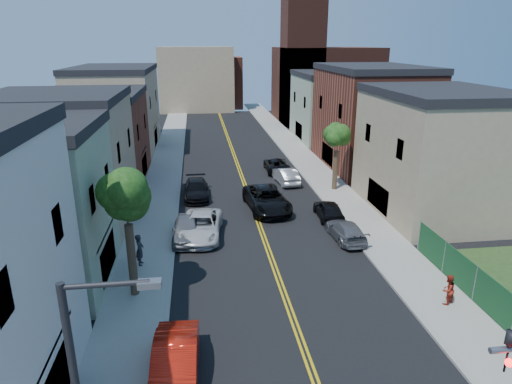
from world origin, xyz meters
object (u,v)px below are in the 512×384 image
object	(u,v)px
red_sedan	(175,365)
silver_car_right	(286,175)
grey_car_right	(346,231)
dark_car_right_far	(277,165)
white_pickup	(201,226)
black_car_left	(196,190)
pedestrian_left	(140,250)
grey_car_left	(187,229)
pedestrian_right	(448,290)
black_suv_lane	(267,199)
black_car_right	(329,210)

from	to	relation	value
red_sedan	silver_car_right	distance (m)	27.26
grey_car_right	dark_car_right_far	bearing A→B (deg)	-87.37
white_pickup	black_car_left	xyz separation A→B (m)	(-0.30, 8.36, -0.06)
silver_car_right	dark_car_right_far	bearing A→B (deg)	-94.44
grey_car_right	pedestrian_left	distance (m)	13.64
grey_car_left	pedestrian_left	size ratio (longest dim) A/B	2.38
dark_car_right_far	pedestrian_right	xyz separation A→B (m)	(4.20, -26.06, 0.26)
white_pickup	pedestrian_right	size ratio (longest dim) A/B	3.58
black_car_left	grey_car_left	bearing A→B (deg)	-95.41
grey_car_right	dark_car_right_far	distance (m)	17.52
dark_car_right_far	black_suv_lane	bearing A→B (deg)	76.91
grey_car_right	black_car_right	size ratio (longest dim) A/B	1.05
black_car_left	pedestrian_left	distance (m)	12.73
black_suv_lane	pedestrian_right	bearing A→B (deg)	-70.22
grey_car_left	black_suv_lane	size ratio (longest dim) A/B	0.72
black_car_left	black_suv_lane	size ratio (longest dim) A/B	0.80
red_sedan	dark_car_right_far	size ratio (longest dim) A/B	1.01
red_sedan	white_pickup	world-z (taller)	red_sedan
white_pickup	grey_car_right	size ratio (longest dim) A/B	1.29
black_car_left	grey_car_right	distance (m)	14.23
black_suv_lane	white_pickup	bearing A→B (deg)	-143.86
red_sedan	silver_car_right	bearing A→B (deg)	71.69
pedestrian_left	black_car_left	bearing A→B (deg)	-13.06
pedestrian_left	pedestrian_right	world-z (taller)	pedestrian_left
red_sedan	black_car_left	distance (m)	22.41
white_pickup	black_car_left	bearing A→B (deg)	98.99
grey_car_right	dark_car_right_far	size ratio (longest dim) A/B	0.90
red_sedan	black_suv_lane	xyz separation A→B (m)	(6.54, 18.67, 0.06)
silver_car_right	dark_car_right_far	world-z (taller)	silver_car_right
black_car_left	dark_car_right_far	distance (m)	11.13
white_pickup	dark_car_right_far	distance (m)	17.67
white_pickup	grey_car_right	distance (m)	9.90
grey_car_left	pedestrian_left	distance (m)	4.45
black_car_left	dark_car_right_far	world-z (taller)	black_car_left
white_pickup	pedestrian_left	bearing A→B (deg)	-126.50
red_sedan	black_car_right	bearing A→B (deg)	57.84
red_sedan	black_car_right	size ratio (longest dim) A/B	1.19
black_suv_lane	pedestrian_right	size ratio (longest dim) A/B	4.00
red_sedan	grey_car_right	world-z (taller)	red_sedan
red_sedan	black_suv_lane	distance (m)	19.79
grey_car_right	silver_car_right	distance (m)	13.36
black_car_right	pedestrian_left	distance (m)	14.67
grey_car_left	silver_car_right	bearing A→B (deg)	54.19
black_car_left	pedestrian_right	distance (m)	22.51
pedestrian_left	dark_car_right_far	bearing A→B (deg)	-28.46
black_car_right	silver_car_right	size ratio (longest dim) A/B	0.93
black_car_right	pedestrian_left	size ratio (longest dim) A/B	2.18
grey_car_right	pedestrian_right	distance (m)	8.98
black_car_right	dark_car_right_far	world-z (taller)	black_car_right
pedestrian_right	grey_car_right	bearing A→B (deg)	-97.92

